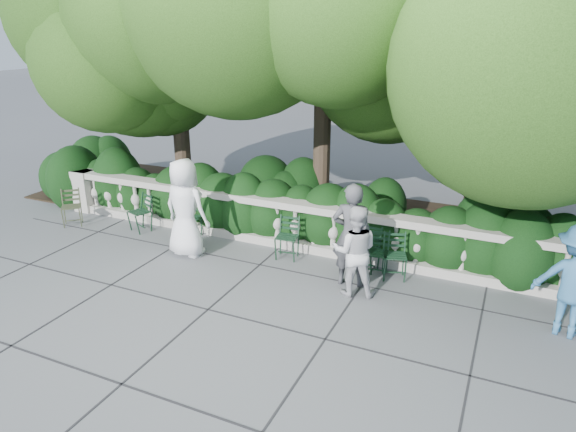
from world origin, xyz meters
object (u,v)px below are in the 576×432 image
at_px(chair_e, 362,273).
at_px(person_casual_man, 355,251).
at_px(chair_d, 394,282).
at_px(chair_b, 189,240).
at_px(chair_f, 374,279).
at_px(chair_weathered, 73,227).
at_px(chair_a, 136,233).
at_px(person_businessman, 185,208).
at_px(person_woman_grey, 352,235).
at_px(person_older_blue, 575,282).
at_px(chair_c, 285,261).

xyz_separation_m(chair_e, person_casual_man, (0.08, -0.81, 0.78)).
bearing_deg(chair_d, chair_b, 160.40).
xyz_separation_m(chair_f, chair_weathered, (-6.84, -0.36, 0.00)).
relative_size(chair_a, person_businessman, 0.43).
relative_size(chair_d, person_woman_grey, 0.46).
relative_size(chair_a, chair_weathered, 1.00).
distance_m(chair_f, person_older_blue, 3.18).
height_order(chair_b, chair_e, same).
relative_size(chair_b, person_casual_man, 0.54).
xyz_separation_m(chair_a, person_businessman, (1.71, -0.46, 0.97)).
xyz_separation_m(chair_d, chair_e, (-0.62, 0.12, 0.00)).
xyz_separation_m(chair_c, person_casual_man, (1.58, -0.67, 0.78)).
relative_size(chair_c, chair_f, 1.00).
bearing_deg(chair_c, person_woman_grey, -23.03).
xyz_separation_m(person_businessman, person_woman_grey, (3.30, 0.12, -0.05)).
bearing_deg(person_casual_man, chair_b, -28.18).
xyz_separation_m(chair_d, chair_weathered, (-7.19, -0.40, 0.00)).
bearing_deg(chair_e, person_casual_man, -74.85).
bearing_deg(chair_d, person_older_blue, -30.22).
relative_size(chair_d, person_older_blue, 0.49).
height_order(chair_f, person_businessman, person_businessman).
height_order(chair_b, person_businessman, person_businessman).
bearing_deg(chair_f, chair_c, 172.27).
relative_size(chair_a, person_older_blue, 0.49).
bearing_deg(chair_b, person_older_blue, -20.76).
distance_m(chair_b, chair_f, 4.06).
bearing_deg(person_woman_grey, chair_c, -23.66).
bearing_deg(chair_e, chair_a, -168.55).
relative_size(chair_f, person_woman_grey, 0.46).
bearing_deg(chair_c, chair_d, -7.89).
distance_m(chair_a, person_older_blue, 8.44).
bearing_deg(person_older_blue, chair_e, 0.99).
height_order(chair_c, chair_d, same).
distance_m(chair_b, person_woman_grey, 3.85).
bearing_deg(chair_c, person_businessman, -173.98).
relative_size(chair_b, person_businessman, 0.43).
height_order(person_woman_grey, person_older_blue, person_woman_grey).
height_order(chair_b, person_woman_grey, person_woman_grey).
distance_m(chair_e, person_woman_grey, 1.06).
relative_size(chair_c, chair_weathered, 1.00).
bearing_deg(chair_c, chair_a, 172.01).
relative_size(chair_b, chair_f, 1.00).
height_order(chair_d, chair_e, same).
relative_size(person_businessman, person_older_blue, 1.13).
bearing_deg(chair_a, person_businessman, 6.17).
bearing_deg(chair_b, person_woman_grey, -22.91).
bearing_deg(person_businessman, person_older_blue, -175.75).
relative_size(chair_a, chair_e, 1.00).
relative_size(chair_f, chair_weathered, 1.00).
height_order(chair_a, chair_d, same).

